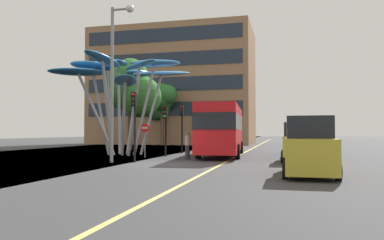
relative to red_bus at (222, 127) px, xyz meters
The scene contains 15 objects.
ground 7.80m from the red_bus, 108.55° to the right, with size 120.00×240.00×0.10m.
red_bus is the anchor object (origin of this frame).
leaf_sculpture 8.29m from the red_bus, behind, with size 9.84×8.68×7.71m.
traffic_light_kerb_near 7.64m from the red_bus, 120.05° to the right, with size 0.28×0.42×3.89m.
traffic_light_kerb_far 3.96m from the red_bus, 158.49° to the right, with size 0.28×0.42×3.41m.
traffic_light_island_mid 4.58m from the red_bus, 143.51° to the left, with size 0.28×0.42×3.78m.
car_parked_near 12.02m from the red_bus, 64.35° to the right, with size 1.98×4.37×2.28m.
car_parked_mid 6.51m from the red_bus, 38.63° to the right, with size 1.91×4.03×2.21m.
car_parked_far 5.95m from the red_bus, 17.96° to the left, with size 2.06×4.39×2.40m.
street_lamp 9.06m from the red_bus, 124.16° to the right, with size 1.35×0.44×8.69m.
tree_pavement_near 11.40m from the red_bus, 148.19° to the left, with size 5.24×4.01×8.32m.
tree_pavement_far 22.34m from the red_bus, 120.02° to the left, with size 5.10×5.02×7.75m.
pedestrian 3.90m from the red_bus, 115.14° to the right, with size 0.34×0.34×1.69m.
no_entry_sign 5.40m from the red_bus, 150.01° to the right, with size 0.60×0.12×2.24m.
backdrop_building 28.29m from the red_bus, 113.32° to the left, with size 21.97×11.44×15.86m.
Camera 1 is at (6.07, -18.94, 1.69)m, focal length 35.37 mm.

